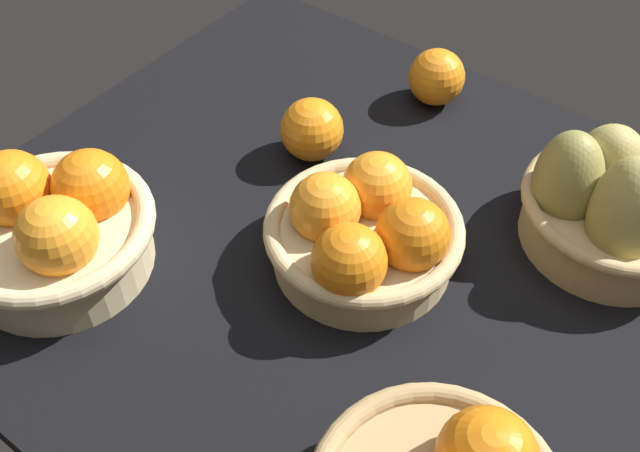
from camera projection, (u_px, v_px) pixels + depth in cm
name	position (u px, v px, depth cm)	size (l,w,h in cm)	color
market_tray	(353.00, 258.00, 81.22)	(84.00, 72.00, 3.00)	black
basket_far_right	(54.00, 227.00, 75.39)	(21.00, 21.00, 11.85)	#D3BC8C
basket_center	(364.00, 232.00, 75.73)	(20.40, 20.40, 10.41)	tan
basket_near_left_pears	(609.00, 205.00, 77.54)	(21.05, 20.25, 14.87)	tan
loose_orange_front_gap	(312.00, 130.00, 87.78)	(7.49, 7.49, 7.49)	orange
loose_orange_back_gap	(437.00, 77.00, 95.02)	(7.18, 7.18, 7.18)	orange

